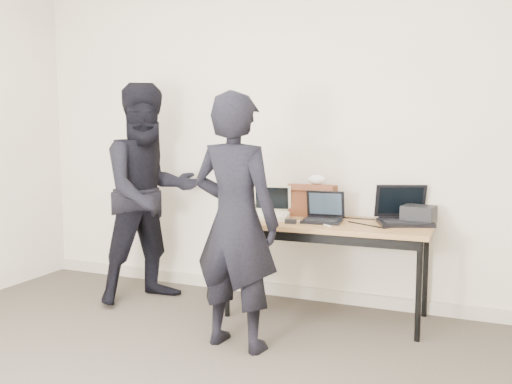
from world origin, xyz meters
The scene contains 13 objects.
room centered at (0.00, 0.00, 1.35)m, with size 4.60×4.60×2.80m.
desk centered at (0.55, 1.88, 0.66)m, with size 1.52×0.70×0.72m.
laptop_beige centered at (0.09, 1.89, 0.77)m, with size 0.35×0.34×0.24m.
laptop_center centered at (0.52, 1.89, 0.77)m, with size 0.31×0.30×0.22m.
laptop_right centered at (1.07, 2.04, 0.78)m, with size 0.47×0.46×0.27m.
leather_satchel centered at (0.37, 2.11, 0.85)m, with size 0.37×0.19×0.25m.
tissue centered at (0.40, 2.11, 1.00)m, with size 0.13×0.10×0.08m, color white.
equipment_box centered at (1.18, 2.07, 0.78)m, with size 0.22×0.19×0.13m, color black.
power_brick centered at (0.33, 1.71, 0.73)m, with size 0.08×0.05×0.03m, color black.
cables centered at (0.59, 1.88, 0.72)m, with size 1.15×0.41×0.01m.
person_typist centered at (0.17, 1.10, 0.82)m, with size 0.60×0.39×1.64m, color black.
person_observer centered at (-0.89, 1.73, 0.88)m, with size 0.85×0.67×1.76m, color black.
baseboard centered at (0.00, 2.23, 0.05)m, with size 4.50×0.03×0.10m, color #BCB39C.
Camera 1 is at (1.68, -2.12, 1.44)m, focal length 40.00 mm.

